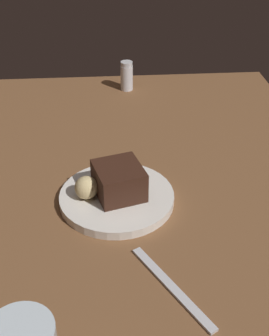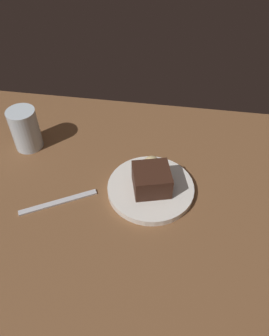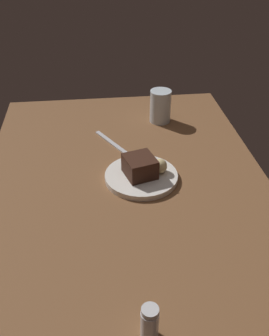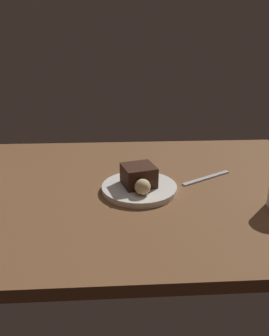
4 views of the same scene
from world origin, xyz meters
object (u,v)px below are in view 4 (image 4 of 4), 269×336
Objects in this scene: chocolate_cake_slice at (139,175)px; butter_knife at (207,178)px; dessert_plate at (139,188)px; bread_roll at (143,187)px.

chocolate_cake_slice is 23.28cm from butter_knife.
butter_knife is (-21.67, -7.27, -0.60)cm from dessert_plate.
dessert_plate is 2.46× the size of chocolate_cake_slice.
bread_roll is 25.01cm from butter_knife.
dessert_plate is 4.96× the size of bread_roll.
butter_knife is (-21.82, -6.81, -4.38)cm from chocolate_cake_slice.
chocolate_cake_slice is 2.02× the size of bread_roll.
butter_knife is at bearing -161.46° from dessert_plate.
bread_roll is 0.23× the size of butter_knife.
chocolate_cake_slice is 0.46× the size of butter_knife.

